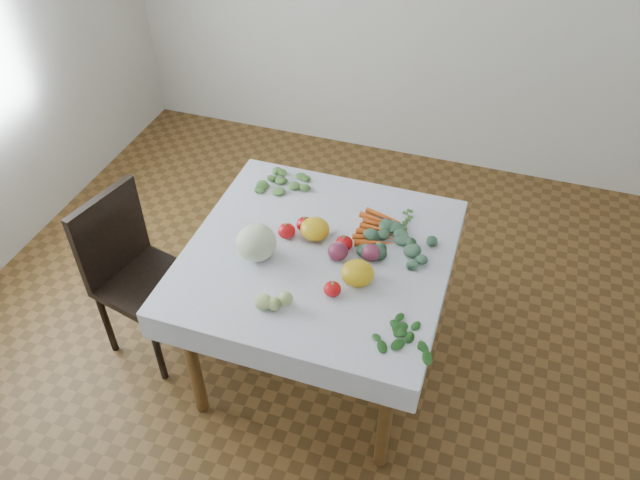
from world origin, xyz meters
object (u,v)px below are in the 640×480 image
object	(u,v)px
table	(318,269)
heirloom_back	(315,229)
cabbage	(256,243)
chair	(132,266)
carrot_bunch	(380,229)

from	to	relation	value
table	heirloom_back	size ratio (longest dim) A/B	7.64
cabbage	heirloom_back	xyz separation A→B (m)	(0.19, 0.20, -0.03)
table	chair	distance (m)	0.93
table	cabbage	bearing A→B (deg)	-156.47
chair	heirloom_back	bearing A→B (deg)	13.90
heirloom_back	chair	bearing A→B (deg)	-166.10
chair	heirloom_back	size ratio (longest dim) A/B	6.75
carrot_bunch	chair	bearing A→B (deg)	-163.26
cabbage	heirloom_back	world-z (taller)	cabbage
chair	carrot_bunch	xyz separation A→B (m)	(1.13, 0.34, 0.26)
table	carrot_bunch	size ratio (longest dim) A/B	3.72
heirloom_back	carrot_bunch	size ratio (longest dim) A/B	0.49
chair	heirloom_back	xyz separation A→B (m)	(0.86, 0.21, 0.30)
cabbage	heirloom_back	bearing A→B (deg)	45.30
table	cabbage	xyz separation A→B (m)	(-0.24, -0.10, 0.18)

